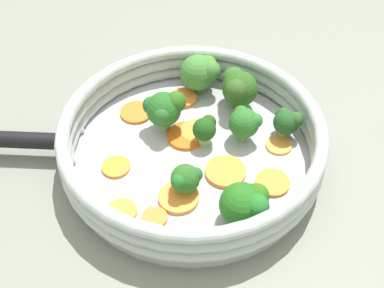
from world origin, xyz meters
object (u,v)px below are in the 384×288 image
at_px(broccoli_floret_1, 164,109).
at_px(carrot_slice_6, 186,136).
at_px(skillet, 192,158).
at_px(carrot_slice_1, 136,112).
at_px(carrot_slice_3, 279,145).
at_px(broccoli_floret_2, 287,121).
at_px(carrot_slice_9, 272,183).
at_px(broccoli_floret_0, 246,203).
at_px(broccoli_floret_5, 201,72).
at_px(carrot_slice_5, 183,98).
at_px(broccoli_floret_6, 205,129).
at_px(carrot_slice_10, 158,219).
at_px(carrot_slice_0, 226,172).
at_px(carrot_slice_2, 116,167).
at_px(broccoli_floret_3, 245,122).
at_px(carrot_slice_8, 196,131).
at_px(broccoli_floret_4, 185,179).
at_px(broccoli_floret_7, 238,87).
at_px(carrot_slice_7, 122,211).
at_px(carrot_slice_4, 179,197).

bearing_deg(broccoli_floret_1, carrot_slice_6, -95.07).
relative_size(skillet, carrot_slice_1, 7.18).
height_order(carrot_slice_3, broccoli_floret_2, broccoli_floret_2).
height_order(carrot_slice_6, carrot_slice_9, same).
relative_size(broccoli_floret_0, broccoli_floret_5, 0.97).
xyz_separation_m(carrot_slice_5, broccoli_floret_6, (-0.06, -0.06, 0.02)).
bearing_deg(broccoli_floret_2, carrot_slice_10, 152.70).
height_order(carrot_slice_0, broccoli_floret_5, broccoli_floret_5).
xyz_separation_m(broccoli_floret_1, broccoli_floret_2, (0.05, -0.14, -0.01)).
bearing_deg(carrot_slice_2, broccoli_floret_3, -50.13).
xyz_separation_m(carrot_slice_0, broccoli_floret_6, (0.04, 0.04, 0.02)).
xyz_separation_m(skillet, carrot_slice_1, (0.04, 0.09, 0.01)).
bearing_deg(broccoli_floret_5, broccoli_floret_1, 171.42).
xyz_separation_m(broccoli_floret_0, broccoli_floret_3, (0.12, 0.04, 0.00)).
xyz_separation_m(carrot_slice_6, carrot_slice_8, (0.01, -0.01, 0.00)).
height_order(carrot_slice_10, broccoli_floret_5, broccoli_floret_5).
xyz_separation_m(carrot_slice_3, broccoli_floret_2, (0.02, -0.00, 0.02)).
distance_m(broccoli_floret_4, broccoli_floret_5, 0.18).
relative_size(carrot_slice_6, carrot_slice_8, 1.20).
bearing_deg(carrot_slice_3, broccoli_floret_5, 64.31).
relative_size(carrot_slice_5, broccoli_floret_0, 0.69).
distance_m(carrot_slice_2, broccoli_floret_6, 0.12).
bearing_deg(broccoli_floret_3, carrot_slice_2, 129.87).
distance_m(carrot_slice_5, broccoli_floret_7, 0.08).
bearing_deg(carrot_slice_7, carrot_slice_8, -10.83).
distance_m(carrot_slice_9, broccoli_floret_2, 0.09).
bearing_deg(carrot_slice_7, broccoli_floret_3, -28.75).
xyz_separation_m(carrot_slice_0, broccoli_floret_4, (-0.04, 0.03, 0.02)).
height_order(carrot_slice_5, broccoli_floret_7, broccoli_floret_7).
xyz_separation_m(skillet, carrot_slice_0, (-0.02, -0.05, 0.01)).
relative_size(carrot_slice_3, broccoli_floret_2, 0.81).
bearing_deg(carrot_slice_4, carrot_slice_6, 18.05).
bearing_deg(carrot_slice_9, broccoli_floret_3, 43.87).
bearing_deg(carrot_slice_10, broccoli_floret_6, -2.03).
relative_size(carrot_slice_8, broccoli_floret_2, 1.00).
distance_m(carrot_slice_2, broccoli_floret_2, 0.21).
bearing_deg(carrot_slice_10, carrot_slice_6, 9.22).
bearing_deg(carrot_slice_3, carrot_slice_5, 76.16).
height_order(broccoli_floret_1, broccoli_floret_6, broccoli_floret_1).
relative_size(skillet, broccoli_floret_6, 7.71).
relative_size(broccoli_floret_0, broccoli_floret_1, 0.95).
bearing_deg(carrot_slice_5, carrot_slice_3, -103.84).
xyz_separation_m(carrot_slice_4, carrot_slice_6, (0.09, 0.03, -0.00)).
bearing_deg(carrot_slice_9, carrot_slice_3, 9.10).
distance_m(carrot_slice_2, broccoli_floret_3, 0.16).
bearing_deg(carrot_slice_8, carrot_slice_6, 144.98).
bearing_deg(skillet, carrot_slice_1, 68.44).
bearing_deg(carrot_slice_2, carrot_slice_10, -122.46).
bearing_deg(broccoli_floret_4, broccoli_floret_2, -31.07).
bearing_deg(broccoli_floret_4, carrot_slice_9, -60.89).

